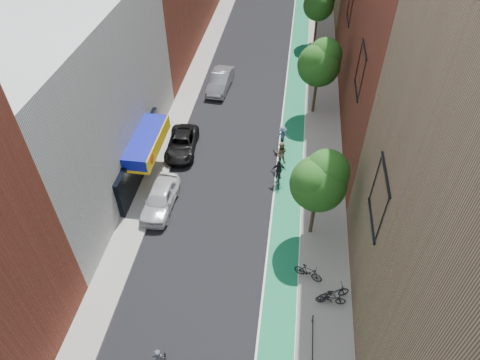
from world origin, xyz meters
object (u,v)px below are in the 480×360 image
at_px(cyclist_lane_near, 280,156).
at_px(cyclist_lane_mid, 279,175).
at_px(parked_car_black, 182,144).
at_px(cyclist_lane_far, 282,139).
at_px(parked_car_silver, 220,81).
at_px(parked_car_white, 160,198).

bearing_deg(cyclist_lane_near, cyclist_lane_mid, 85.28).
xyz_separation_m(parked_car_black, cyclist_lane_far, (7.80, 1.39, 0.19)).
relative_size(parked_car_silver, cyclist_lane_mid, 2.45).
bearing_deg(cyclist_lane_mid, cyclist_lane_far, -95.59).
xyz_separation_m(parked_car_black, parked_car_silver, (1.42, 9.72, 0.15)).
relative_size(parked_car_white, cyclist_lane_near, 2.10).
relative_size(parked_car_white, cyclist_lane_far, 2.35).
bearing_deg(cyclist_lane_far, parked_car_white, 41.92).
distance_m(parked_car_black, parked_car_silver, 9.83).
xyz_separation_m(parked_car_white, cyclist_lane_far, (7.80, 7.62, 0.06)).
bearing_deg(parked_car_white, cyclist_lane_far, 45.39).
height_order(parked_car_silver, cyclist_lane_far, cyclist_lane_far).
relative_size(parked_car_silver, cyclist_lane_near, 2.23).
bearing_deg(cyclist_lane_mid, parked_car_silver, -68.38).
height_order(parked_car_black, cyclist_lane_far, cyclist_lane_far).
height_order(cyclist_lane_near, cyclist_lane_far, cyclist_lane_near).
distance_m(parked_car_white, cyclist_lane_mid, 8.56).
xyz_separation_m(parked_car_white, cyclist_lane_near, (7.80, 5.37, 0.16)).
relative_size(parked_car_black, parked_car_silver, 0.97).
bearing_deg(cyclist_lane_far, parked_car_silver, -54.94).
height_order(parked_car_white, cyclist_lane_mid, cyclist_lane_mid).
distance_m(cyclist_lane_mid, cyclist_lane_far, 4.09).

